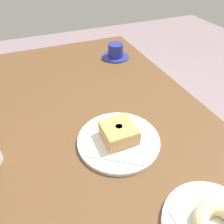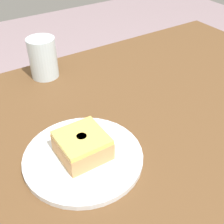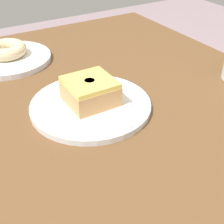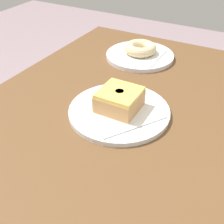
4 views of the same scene
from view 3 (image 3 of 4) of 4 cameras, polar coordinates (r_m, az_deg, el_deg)
table at (r=0.61m, az=6.20°, el=-13.05°), size 1.24×0.77×0.77m
plate_sugar_ring at (r=0.84m, az=-18.52°, el=9.21°), size 0.21×0.21×0.01m
napkin_sugar_ring at (r=0.83m, az=-18.62°, el=9.72°), size 0.14×0.14×0.00m
donut_sugar_ring at (r=0.83m, az=-18.83°, el=10.78°), size 0.10×0.10×0.03m
plate_glazed_square at (r=0.61m, az=-3.93°, el=1.25°), size 0.23×0.23×0.01m
napkin_glazed_square at (r=0.60m, az=-3.95°, el=1.83°), size 0.22×0.22×0.00m
donut_glazed_square at (r=0.59m, az=-4.05°, el=3.86°), size 0.09×0.09×0.05m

